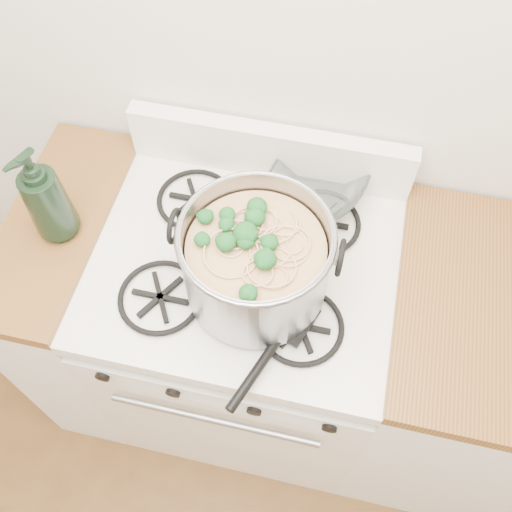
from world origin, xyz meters
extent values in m
plane|color=silver|center=(0.00, 1.60, 1.35)|extent=(3.60, 0.00, 3.60)
cube|color=white|center=(0.00, 1.27, 0.41)|extent=(0.76, 0.65, 0.81)
cube|color=white|center=(0.00, 1.27, 0.88)|extent=(0.76, 0.65, 0.04)
cube|color=black|center=(0.00, 0.95, 0.42)|extent=(0.58, 0.02, 0.46)
cube|color=black|center=(0.00, 1.27, 0.91)|extent=(0.60, 0.56, 0.02)
cylinder|color=black|center=(-0.28, 0.95, 0.78)|extent=(0.04, 0.03, 0.04)
cylinder|color=black|center=(-0.10, 0.95, 0.78)|extent=(0.04, 0.03, 0.04)
cylinder|color=black|center=(0.10, 0.95, 0.78)|extent=(0.04, 0.03, 0.04)
cylinder|color=black|center=(0.28, 0.95, 0.78)|extent=(0.04, 0.03, 0.04)
cube|color=silver|center=(-0.51, 1.27, 0.44)|extent=(0.25, 0.65, 0.88)
cube|color=#5C3616|center=(-0.51, 1.27, 0.90)|extent=(0.25, 0.65, 0.04)
cylinder|color=gray|center=(0.05, 1.19, 1.03)|extent=(0.33, 0.33, 0.22)
torus|color=gray|center=(0.05, 1.19, 1.14)|extent=(0.34, 0.34, 0.01)
torus|color=black|center=(-0.13, 1.19, 1.11)|extent=(0.01, 0.08, 0.08)
torus|color=black|center=(0.23, 1.19, 1.11)|extent=(0.01, 0.08, 0.08)
cylinder|color=tan|center=(0.05, 1.19, 1.01)|extent=(0.31, 0.31, 0.17)
sphere|color=#15511E|center=(0.05, 1.19, 1.11)|extent=(0.04, 0.04, 0.04)
sphere|color=#15511E|center=(0.05, 1.19, 1.11)|extent=(0.04, 0.04, 0.04)
sphere|color=#15511E|center=(0.05, 1.19, 1.11)|extent=(0.04, 0.04, 0.04)
sphere|color=#15511E|center=(0.05, 1.19, 1.11)|extent=(0.04, 0.04, 0.04)
sphere|color=#15511E|center=(0.05, 1.19, 1.11)|extent=(0.04, 0.04, 0.04)
sphere|color=#15511E|center=(0.05, 1.19, 1.11)|extent=(0.04, 0.04, 0.04)
sphere|color=#15511E|center=(0.05, 1.19, 1.11)|extent=(0.04, 0.04, 0.04)
sphere|color=#15511E|center=(0.05, 1.19, 1.11)|extent=(0.04, 0.04, 0.04)
sphere|color=#15511E|center=(0.05, 1.19, 1.11)|extent=(0.04, 0.04, 0.04)
sphere|color=#15511E|center=(0.05, 1.19, 1.11)|extent=(0.04, 0.04, 0.04)
sphere|color=#15511E|center=(0.05, 1.19, 1.11)|extent=(0.04, 0.04, 0.04)
sphere|color=#15511E|center=(0.05, 1.19, 1.11)|extent=(0.04, 0.04, 0.04)
sphere|color=#15511E|center=(0.05, 1.19, 1.11)|extent=(0.04, 0.04, 0.04)
imported|color=white|center=(0.14, 1.51, 0.94)|extent=(0.12, 0.12, 0.02)
imported|color=black|center=(-0.47, 1.24, 1.06)|extent=(0.14, 0.14, 0.28)
camera|label=1|loc=(0.19, 0.55, 2.12)|focal=40.00mm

